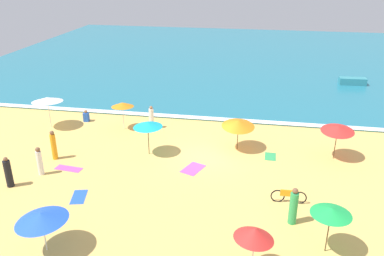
{
  "coord_description": "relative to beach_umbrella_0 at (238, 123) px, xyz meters",
  "views": [
    {
      "loc": [
        2.96,
        -22.22,
        11.54
      ],
      "look_at": [
        -1.5,
        2.55,
        0.8
      ],
      "focal_mm": 37.08,
      "sensor_mm": 36.0,
      "label": 1
    }
  ],
  "objects": [
    {
      "name": "ground_plane",
      "position": [
        -1.73,
        -1.42,
        -1.84
      ],
      "size": [
        60.0,
        60.0,
        0.0
      ],
      "primitive_type": "plane",
      "color": "#EDBC60"
    },
    {
      "name": "ocean_water",
      "position": [
        -1.73,
        26.58,
        -1.79
      ],
      "size": [
        60.0,
        44.0,
        0.1
      ],
      "primitive_type": "cube",
      "color": "teal",
      "rests_on": "ground_plane"
    },
    {
      "name": "wave_breaker_foam",
      "position": [
        -1.73,
        4.88,
        -1.73
      ],
      "size": [
        57.0,
        0.7,
        0.01
      ],
      "primitive_type": "cube",
      "color": "white",
      "rests_on": "ocean_water"
    },
    {
      "name": "beach_umbrella_0",
      "position": [
        0.0,
        0.0,
        0.0
      ],
      "size": [
        2.6,
        2.62,
        2.16
      ],
      "color": "#4C3823",
      "rests_on": "ground_plane"
    },
    {
      "name": "beach_umbrella_1",
      "position": [
        -7.33,
        -11.34,
        -0.13
      ],
      "size": [
        2.36,
        2.34,
        1.97
      ],
      "color": "silver",
      "rests_on": "ground_plane"
    },
    {
      "name": "beach_umbrella_2",
      "position": [
        6.06,
        -0.24,
        0.2
      ],
      "size": [
        2.31,
        2.33,
        2.31
      ],
      "color": "#4C3823",
      "rests_on": "ground_plane"
    },
    {
      "name": "beach_umbrella_3",
      "position": [
        1.4,
        -11.11,
        0.07
      ],
      "size": [
        2.18,
        2.17,
        2.22
      ],
      "color": "silver",
      "rests_on": "ground_plane"
    },
    {
      "name": "beach_umbrella_4",
      "position": [
        4.45,
        -9.27,
        0.2
      ],
      "size": [
        1.73,
        1.73,
        2.19
      ],
      "color": "#4C3823",
      "rests_on": "ground_plane"
    },
    {
      "name": "beach_umbrella_5",
      "position": [
        -13.93,
        1.28,
        0.34
      ],
      "size": [
        2.77,
        2.78,
        2.42
      ],
      "color": "silver",
      "rests_on": "ground_plane"
    },
    {
      "name": "beach_umbrella_6",
      "position": [
        -5.52,
        -1.69,
        0.21
      ],
      "size": [
        2.47,
        2.47,
        2.24
      ],
      "color": "#4C3823",
      "rests_on": "ground_plane"
    },
    {
      "name": "beach_umbrella_7",
      "position": [
        -8.47,
        1.94,
        0.06
      ],
      "size": [
        1.95,
        1.96,
        2.09
      ],
      "color": "silver",
      "rests_on": "ground_plane"
    },
    {
      "name": "parked_bicycle",
      "position": [
        3.04,
        -5.78,
        -1.45
      ],
      "size": [
        1.82,
        0.11,
        0.76
      ],
      "color": "black",
      "rests_on": "ground_plane"
    },
    {
      "name": "beachgoer_0",
      "position": [
        -10.97,
        -5.35,
        -0.99
      ],
      "size": [
        0.36,
        0.36,
        1.74
      ],
      "color": "white",
      "rests_on": "ground_plane"
    },
    {
      "name": "beachgoer_1",
      "position": [
        -6.48,
        2.38,
        -1.02
      ],
      "size": [
        0.44,
        0.44,
        1.75
      ],
      "color": "white",
      "rests_on": "ground_plane"
    },
    {
      "name": "beachgoer_2",
      "position": [
        -11.13,
        -3.39,
        -0.92
      ],
      "size": [
        0.45,
        0.45,
        1.91
      ],
      "color": "orange",
      "rests_on": "ground_plane"
    },
    {
      "name": "beachgoer_3",
      "position": [
        -11.82,
        2.85,
        -1.43
      ],
      "size": [
        0.41,
        0.41,
        0.93
      ],
      "color": "blue",
      "rests_on": "ground_plane"
    },
    {
      "name": "beachgoer_4",
      "position": [
        -11.96,
        -6.85,
        -1.01
      ],
      "size": [
        0.52,
        0.52,
        1.79
      ],
      "color": "black",
      "rests_on": "ground_plane"
    },
    {
      "name": "beachgoer_5",
      "position": [
        3.14,
        -7.5,
        -0.94
      ],
      "size": [
        0.45,
        0.45,
        1.9
      ],
      "color": "green",
      "rests_on": "ground_plane"
    },
    {
      "name": "beach_towel_0",
      "position": [
        -2.39,
        -3.14,
        -1.83
      ],
      "size": [
        1.48,
        1.79,
        0.01
      ],
      "color": "#D84CA5",
      "rests_on": "ground_plane"
    },
    {
      "name": "beach_towel_1",
      "position": [
        2.16,
        -0.71,
        -1.83
      ],
      "size": [
        0.71,
        1.14,
        0.01
      ],
      "color": "green",
      "rests_on": "ground_plane"
    },
    {
      "name": "beach_towel_3",
      "position": [
        -9.73,
        -4.45,
        -1.83
      ],
      "size": [
        1.71,
        0.78,
        0.01
      ],
      "color": "#D84CA5",
      "rests_on": "ground_plane"
    },
    {
      "name": "beach_towel_4",
      "position": [
        -7.79,
        -7.21,
        -1.83
      ],
      "size": [
        1.03,
        1.51,
        0.01
      ],
      "color": "blue",
      "rests_on": "ground_plane"
    },
    {
      "name": "small_boat_0",
      "position": [
        10.16,
        16.37,
        -1.39
      ],
      "size": [
        2.58,
        1.04,
        0.68
      ],
      "color": "teal",
      "rests_on": "ocean_water"
    }
  ]
}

